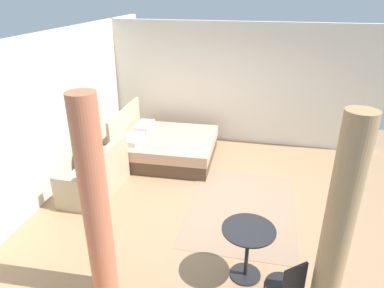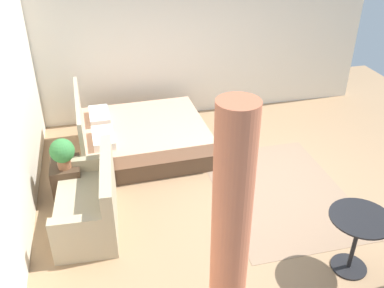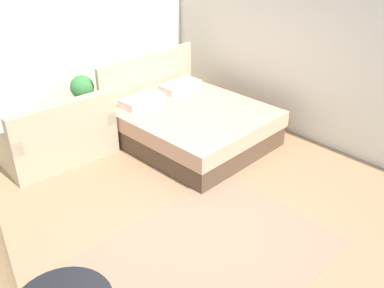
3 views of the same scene
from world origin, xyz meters
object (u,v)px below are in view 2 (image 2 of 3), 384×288
bed (140,137)px  potted_plant (62,152)px  balcony_table (357,233)px  couch (90,204)px  nightstand (67,179)px

bed → potted_plant: (-1.02, 1.15, 0.49)m
bed → balcony_table: (-3.12, -2.01, 0.24)m
couch → nightstand: couch is taller
potted_plant → balcony_table: bearing=-123.7°
nightstand → balcony_table: 3.86m
nightstand → potted_plant: size_ratio=1.23×
couch → potted_plant: size_ratio=3.39×
couch → balcony_table: bearing=-117.7°
balcony_table → couch: bearing=62.3°
potted_plant → balcony_table: size_ratio=0.57×
bed → potted_plant: bearing=131.6°
couch → nightstand: (0.70, 0.30, -0.04)m
bed → potted_plant: 1.61m
couch → balcony_table: couch is taller
nightstand → potted_plant: (-0.10, -0.01, 0.51)m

